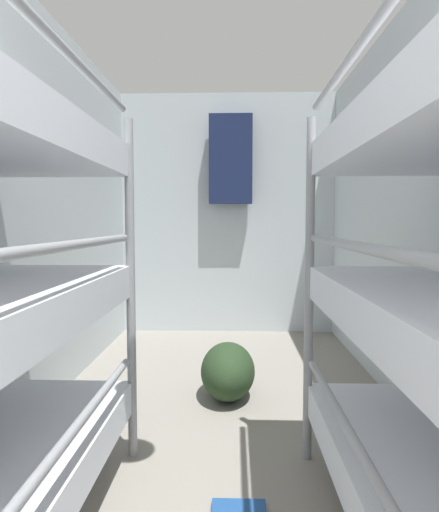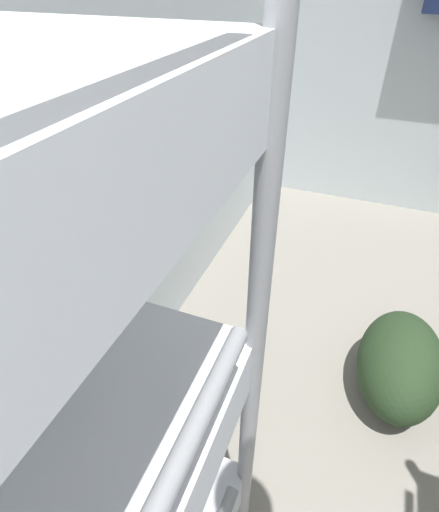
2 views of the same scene
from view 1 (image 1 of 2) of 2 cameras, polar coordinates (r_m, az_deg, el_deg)
The scene contains 3 objects.
wall_back at distance 4.86m, azimuth 1.03°, elevation 5.25°, with size 2.35×0.06×2.51m.
duffel_bag at distance 3.14m, azimuth 1.05°, elevation -14.14°, with size 0.36×0.58×0.36m.
hanging_coat at distance 4.75m, azimuth 1.40°, elevation 11.99°, with size 0.44×0.12×0.90m.
Camera 1 is at (0.07, 0.16, 1.17)m, focal length 32.00 mm.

